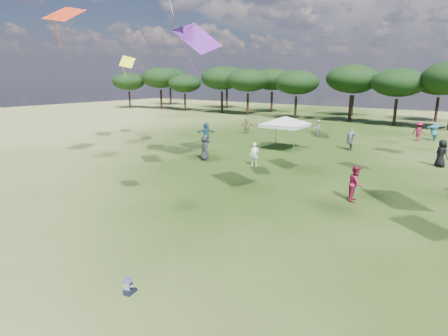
{
  "coord_description": "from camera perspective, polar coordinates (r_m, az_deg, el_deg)",
  "views": [
    {
      "loc": [
        7.67,
        -4.06,
        5.8
      ],
      "look_at": [
        0.27,
        6.0,
        2.75
      ],
      "focal_mm": 30.0,
      "sensor_mm": 36.0,
      "label": 1
    }
  ],
  "objects": [
    {
      "name": "tent_left",
      "position": [
        30.68,
        9.32,
        7.55
      ],
      "size": [
        6.49,
        6.49,
        3.02
      ],
      "rotation": [
        0.0,
        0.0,
        0.04
      ],
      "color": "gray",
      "rests_on": "ground"
    },
    {
      "name": "ground",
      "position": [
        10.44,
        -22.79,
        -21.23
      ],
      "size": [
        140.0,
        140.0,
        0.0
      ],
      "primitive_type": "plane",
      "color": "#2C4514",
      "rests_on": "ground"
    },
    {
      "name": "toddler",
      "position": [
        11.03,
        -14.34,
        -17.11
      ],
      "size": [
        0.36,
        0.4,
        0.5
      ],
      "rotation": [
        0.0,
        0.0,
        0.22
      ],
      "color": "black",
      "rests_on": "ground"
    },
    {
      "name": "festival_crowd",
      "position": [
        31.19,
        19.56,
        3.84
      ],
      "size": [
        28.11,
        23.37,
        1.85
      ],
      "color": "maroon",
      "rests_on": "ground"
    }
  ]
}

